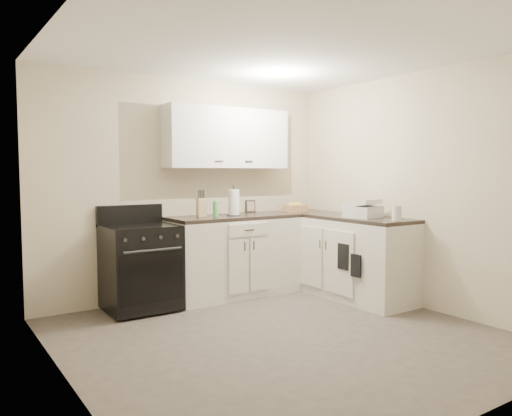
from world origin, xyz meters
TOP-DOWN VIEW (x-y plane):
  - floor at (0.00, 0.00)m, footprint 3.60×3.60m
  - ceiling at (0.00, 0.00)m, footprint 3.60×3.60m
  - wall_back at (0.00, 1.80)m, footprint 3.60×0.00m
  - wall_right at (1.80, 0.00)m, footprint 0.00×3.60m
  - wall_left at (-1.80, 0.00)m, footprint 0.00×3.60m
  - wall_front at (0.00, -1.80)m, footprint 3.60×0.00m
  - base_cabinets_back at (0.43, 1.50)m, footprint 1.55×0.60m
  - base_cabinets_right at (1.50, 0.85)m, footprint 0.60×1.90m
  - countertop_back at (0.43, 1.50)m, footprint 1.55×0.60m
  - countertop_right at (1.50, 0.85)m, footprint 0.60×1.90m
  - upper_cabinets at (0.43, 1.65)m, footprint 1.55×0.30m
  - stove at (-0.73, 1.48)m, footprint 0.72×0.62m
  - knife_block at (0.03, 1.57)m, footprint 0.11×0.10m
  - paper_towel at (0.41, 1.48)m, footprint 0.13×0.13m
  - soap_bottle at (0.16, 1.47)m, footprint 0.07×0.07m
  - picture_frame at (0.82, 1.76)m, footprint 0.13×0.07m
  - wicker_basket at (1.34, 1.51)m, footprint 0.28×0.19m
  - countertop_grill at (1.48, 0.48)m, footprint 0.40×0.38m
  - glass_jar at (1.47, 0.00)m, footprint 0.12×0.12m
  - oven_mitt_near at (1.18, 0.28)m, footprint 0.02×0.14m
  - oven_mitt_far at (1.18, 0.47)m, footprint 0.02×0.16m

SIDE VIEW (x-z plane):
  - floor at x=0.00m, z-range 0.00..0.00m
  - base_cabinets_back at x=0.43m, z-range 0.00..0.90m
  - base_cabinets_right at x=1.50m, z-range 0.00..0.90m
  - oven_mitt_near at x=1.18m, z-range 0.34..0.58m
  - stove at x=-0.73m, z-range 0.02..0.90m
  - oven_mitt_far at x=1.18m, z-range 0.39..0.67m
  - countertop_back at x=0.43m, z-range 0.90..0.94m
  - countertop_right at x=1.50m, z-range 0.90..0.94m
  - wicker_basket at x=1.34m, z-range 0.94..1.03m
  - countertop_grill at x=1.48m, z-range 0.94..1.07m
  - picture_frame at x=0.82m, z-range 0.94..1.09m
  - glass_jar at x=1.47m, z-range 0.94..1.10m
  - soap_bottle at x=0.16m, z-range 0.94..1.12m
  - knife_block at x=0.03m, z-range 0.94..1.15m
  - paper_towel at x=0.41m, z-range 0.94..1.24m
  - wall_back at x=0.00m, z-range -0.55..3.05m
  - wall_right at x=1.80m, z-range -0.55..3.05m
  - wall_left at x=-1.80m, z-range -0.55..3.05m
  - wall_front at x=0.00m, z-range -0.55..3.05m
  - upper_cabinets at x=0.43m, z-range 1.49..2.19m
  - ceiling at x=0.00m, z-range 2.50..2.50m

